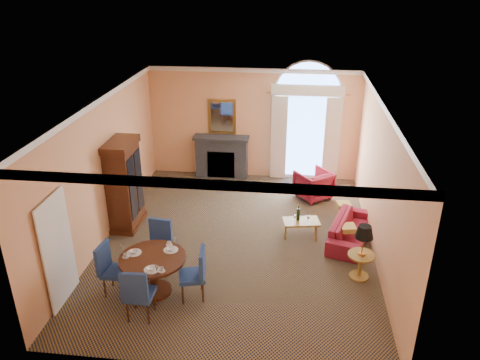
# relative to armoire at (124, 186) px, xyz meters

# --- Properties ---
(ground) EXTENTS (7.50, 7.50, 0.00)m
(ground) POSITION_rel_armoire_xyz_m (2.72, -0.44, -1.03)
(ground) COLOR #13173B
(ground) RESTS_ON ground
(room_envelope) EXTENTS (6.04, 7.52, 3.45)m
(room_envelope) POSITION_rel_armoire_xyz_m (2.69, 0.23, 1.48)
(room_envelope) COLOR #FFB279
(room_envelope) RESTS_ON ground
(armoire) EXTENTS (0.62, 1.09, 2.14)m
(armoire) POSITION_rel_armoire_xyz_m (0.00, 0.00, 0.00)
(armoire) COLOR #3A1B0D
(armoire) RESTS_ON ground
(dining_table) EXTENTS (1.25, 1.25, 0.99)m
(dining_table) POSITION_rel_armoire_xyz_m (1.38, -2.46, -0.46)
(dining_table) COLOR #3A1B0D
(dining_table) RESTS_ON ground
(dining_chair_north) EXTENTS (0.56, 0.56, 1.06)m
(dining_chair_north) POSITION_rel_armoire_xyz_m (1.28, -1.62, -0.43)
(dining_chair_north) COLOR navy
(dining_chair_north) RESTS_ON ground
(dining_chair_south) EXTENTS (0.49, 0.51, 1.06)m
(dining_chair_south) POSITION_rel_armoire_xyz_m (1.33, -3.25, -0.43)
(dining_chair_south) COLOR navy
(dining_chair_south) RESTS_ON ground
(dining_chair_east) EXTENTS (0.58, 0.58, 1.06)m
(dining_chair_east) POSITION_rel_armoire_xyz_m (2.22, -2.53, -0.43)
(dining_chair_east) COLOR navy
(dining_chair_east) RESTS_ON ground
(dining_chair_west) EXTENTS (0.52, 0.50, 1.06)m
(dining_chair_west) POSITION_rel_armoire_xyz_m (0.58, -2.56, -0.43)
(dining_chair_west) COLOR navy
(dining_chair_west) RESTS_ON ground
(sofa) EXTENTS (1.24, 1.99, 0.54)m
(sofa) POSITION_rel_armoire_xyz_m (5.27, -0.10, -0.76)
(sofa) COLOR maroon
(sofa) RESTS_ON ground
(armchair) EXTENTS (1.16, 1.17, 0.77)m
(armchair) POSITION_rel_armoire_xyz_m (4.48, 2.00, -0.65)
(armchair) COLOR maroon
(armchair) RESTS_ON ground
(coffee_table) EXTENTS (0.89, 0.60, 0.79)m
(coffee_table) POSITION_rel_armoire_xyz_m (4.14, -0.08, -0.63)
(coffee_table) COLOR #A98032
(coffee_table) RESTS_ON ground
(side_table) EXTENTS (0.54, 0.54, 1.15)m
(side_table) POSITION_rel_armoire_xyz_m (5.32, -1.51, -0.29)
(side_table) COLOR #A98032
(side_table) RESTS_ON ground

